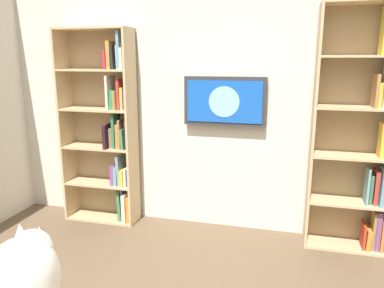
# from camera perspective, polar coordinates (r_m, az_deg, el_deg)

# --- Properties ---
(wall_back) EXTENTS (4.52, 0.06, 2.70)m
(wall_back) POSITION_cam_1_polar(r_m,az_deg,el_deg) (3.57, 4.54, 7.93)
(wall_back) COLOR silver
(wall_back) RESTS_ON ground
(bookshelf_left) EXTENTS (0.76, 0.28, 2.11)m
(bookshelf_left) POSITION_cam_1_polar(r_m,az_deg,el_deg) (3.46, 25.92, 1.44)
(bookshelf_left) COLOR tan
(bookshelf_left) RESTS_ON ground
(bookshelf_right) EXTENTS (0.76, 0.28, 1.96)m
(bookshelf_right) POSITION_cam_1_polar(r_m,az_deg,el_deg) (3.83, -12.92, 2.13)
(bookshelf_right) COLOR tan
(bookshelf_right) RESTS_ON ground
(wall_mounted_tv) EXTENTS (0.77, 0.07, 0.46)m
(wall_mounted_tv) POSITION_cam_1_polar(r_m,az_deg,el_deg) (3.49, 5.08, 6.59)
(wall_mounted_tv) COLOR #333338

